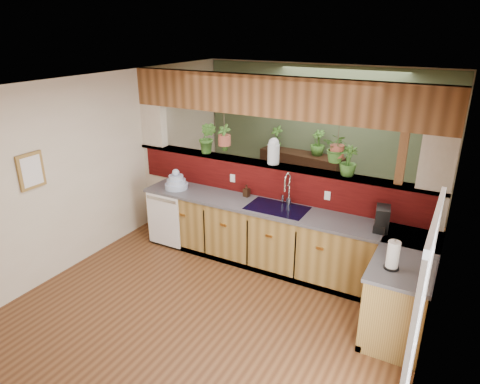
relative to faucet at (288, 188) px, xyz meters
The scene contains 28 objects.
ground 1.65m from the faucet, 106.31° to the right, with size 4.60×7.00×0.01m, color #56331A.
ceiling 1.86m from the faucet, 106.31° to the right, with size 4.60×7.00×0.01m, color brown.
wall_back 2.40m from the faucet, 97.93° to the left, with size 4.60×0.02×2.60m, color beige.
wall_left 2.87m from the faucet, 156.77° to the right, with size 0.02×7.00×2.60m, color beige.
wall_right 2.27m from the faucet, 29.82° to the right, with size 0.02×7.00×2.60m, color beige.
pass_through_partition 0.37m from the faucet, 144.00° to the left, with size 4.60×0.21×2.60m.
pass_through_ledge 0.45m from the faucet, 146.24° to the left, with size 4.60×0.21×0.04m, color brown.
header_beam 1.23m from the faucet, 146.24° to the left, with size 4.60×0.15×0.55m, color brown.
sage_backwall 2.38m from the faucet, 98.00° to the left, with size 4.55×0.02×2.55m, color #4C5E40.
countertop 0.91m from the faucet, 27.20° to the right, with size 4.14×1.52×0.90m.
dishwasher 2.00m from the faucet, 165.55° to the right, with size 0.58×0.03×0.82m.
navy_sink 0.38m from the faucet, 117.55° to the right, with size 0.82×0.50×0.18m.
french_door 3.11m from the faucet, 51.39° to the right, with size 0.06×1.02×2.16m, color white.
framed_print 3.26m from the faucet, 143.45° to the right, with size 0.04×0.35×0.45m.
faucet is the anchor object (origin of this frame).
dish_stack 1.75m from the faucet, behind, with size 0.35×0.35×0.31m.
soap_dispenser 0.66m from the faucet, behind, with size 0.08×0.08×0.18m, color #362213.
coffee_maker 1.31m from the faucet, ahead, with size 0.16×0.27×0.30m.
paper_towel 1.87m from the faucet, 32.69° to the right, with size 0.15×0.15×0.33m.
glass_jar 0.57m from the faucet, 145.77° to the left, with size 0.17×0.17×0.37m.
ledge_plant_left 1.51m from the faucet, behind, with size 0.27×0.22×0.49m, color #356422.
ledge_plant_right 0.87m from the faucet, 16.85° to the left, with size 0.22×0.22×0.39m, color #356422.
hanging_plant_a 1.31m from the faucet, 168.86° to the left, with size 0.22×0.18×0.51m.
hanging_plant_b 0.97m from the faucet, 21.14° to the left, with size 0.39×0.36×0.50m.
shelving_console 2.30m from the faucet, 105.83° to the left, with size 1.57×0.42×1.05m, color black.
shelf_plant_a 2.39m from the faucet, 117.55° to the left, with size 0.24×0.16×0.45m, color #356422.
shelf_plant_b 2.15m from the faucet, 98.34° to the left, with size 0.26×0.26×0.46m, color #356422.
floor_plant 1.81m from the faucet, 81.75° to the left, with size 0.67×0.58×0.75m, color #356422.
Camera 1 is at (2.35, -3.93, 3.22)m, focal length 32.00 mm.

